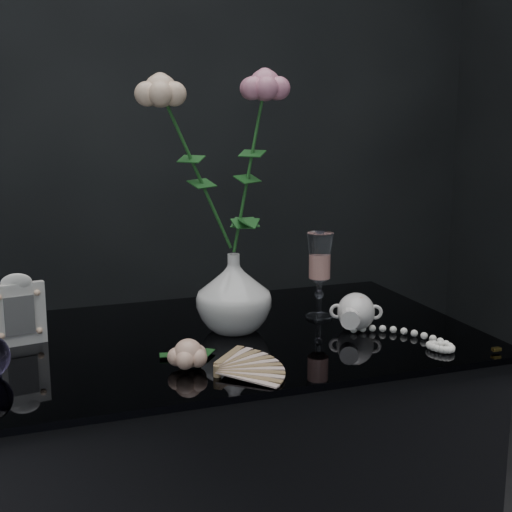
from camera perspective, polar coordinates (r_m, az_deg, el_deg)
name	(u,v)px	position (r m, az deg, el deg)	size (l,w,h in m)	color
vase	(234,293)	(1.37, -1.79, -2.97)	(0.15, 0.15, 0.15)	white
wine_glass	(319,276)	(1.45, 5.10, -1.59)	(0.05, 0.05, 0.18)	white
picture_frame	(18,309)	(1.36, -18.49, -4.08)	(0.10, 0.08, 0.13)	silver
paper_fan	(217,370)	(1.16, -3.11, -9.07)	(0.22, 0.17, 0.02)	beige
loose_rose	(188,354)	(1.19, -5.45, -7.79)	(0.11, 0.15, 0.05)	#E6B094
pearl_jar	(356,310)	(1.40, 8.01, -4.30)	(0.25, 0.26, 0.08)	white
roses	(220,152)	(1.32, -2.91, 8.31)	(0.28, 0.11, 0.39)	beige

